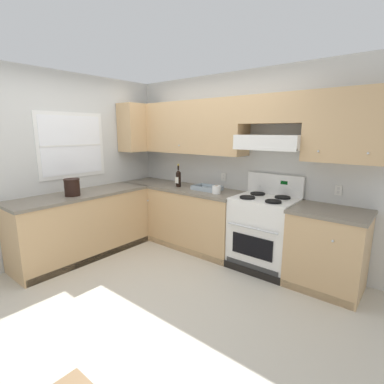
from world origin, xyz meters
name	(u,v)px	position (x,y,z in m)	size (l,w,h in m)	color
ground_plane	(144,283)	(0.00, 0.00, 0.00)	(7.04, 7.04, 0.00)	beige
wall_back	(243,151)	(0.40, 1.53, 1.48)	(4.68, 0.57, 2.55)	silver
wall_left	(80,159)	(-1.59, 0.23, 1.34)	(0.47, 4.00, 2.55)	silver
counter_back_run	(212,222)	(0.09, 1.24, 0.45)	(3.60, 0.65, 0.91)	tan
counter_left_run	(83,225)	(-1.24, 0.00, 0.45)	(0.63, 1.91, 0.91)	tan
stove	(263,232)	(0.89, 1.25, 0.48)	(0.76, 0.62, 1.20)	white
wine_bottle	(178,178)	(-0.52, 1.21, 1.05)	(0.08, 0.08, 0.35)	black
bowl	(207,189)	(-0.03, 1.29, 0.93)	(0.40, 0.28, 0.06)	#9EADB7
bucket	(72,187)	(-1.19, -0.15, 1.03)	(0.21, 0.21, 0.23)	black
paper_towel_roll	(216,190)	(0.22, 1.16, 0.96)	(0.11, 0.11, 0.11)	white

